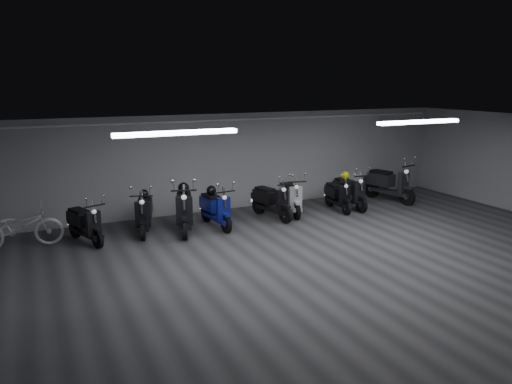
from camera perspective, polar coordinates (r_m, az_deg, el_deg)
name	(u,v)px	position (r m, az deg, el deg)	size (l,w,h in m)	color
floor	(334,262)	(10.50, 9.05, -8.06)	(14.00, 10.00, 0.01)	#323235
ceiling	(339,128)	(9.86, 9.63, 7.38)	(14.00, 10.00, 0.01)	gray
back_wall	(240,161)	(14.41, -1.93, 3.60)	(14.00, 0.01, 2.80)	gray
fluor_strip_left	(177,133)	(9.49, -9.20, 6.80)	(2.40, 0.18, 0.08)	white
fluor_strip_right	(419,122)	(12.53, 18.45, 7.74)	(2.40, 0.18, 0.08)	white
conduit	(240,120)	(14.19, -1.83, 8.42)	(0.05, 0.05, 13.60)	white
scooter_0	(85,218)	(12.03, -19.32, -2.82)	(0.55, 1.65, 1.23)	black
scooter_1	(144,207)	(12.40, -12.91, -1.69)	(0.60, 1.80, 1.34)	black
scooter_3	(184,203)	(12.31, -8.37, -1.25)	(0.67, 2.00, 1.49)	black
scooter_4	(216,203)	(12.61, -4.72, -1.25)	(0.58, 1.75, 1.30)	navy
scooter_5	(272,195)	(13.37, 1.84, -0.37)	(0.59, 1.77, 1.31)	black
scooter_6	(291,192)	(13.83, 4.06, 0.03)	(0.58, 1.75, 1.30)	silver
scooter_7	(338,190)	(14.40, 9.54, 0.18)	(0.54, 1.61, 1.20)	black
scooter_8	(350,186)	(14.72, 10.86, 0.66)	(0.60, 1.79, 1.33)	black
scooter_9	(390,178)	(15.84, 15.30, 1.60)	(0.67, 2.01, 1.50)	black
bicycle	(18,222)	(12.23, -25.95, -3.20)	(0.66, 1.88, 1.21)	white
helmet_0	(211,190)	(12.76, -5.23, 0.20)	(0.25, 0.25, 0.25)	black
helmet_1	(184,188)	(12.51, -8.43, 0.47)	(0.28, 0.28, 0.28)	black
helmet_2	(144,194)	(12.58, -12.89, -0.20)	(0.23, 0.23, 0.23)	black
helmet_3	(345,175)	(14.86, 10.35, 1.92)	(0.25, 0.25, 0.25)	yellow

